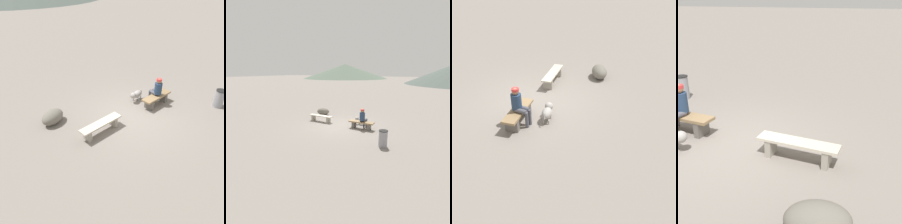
# 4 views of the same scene
# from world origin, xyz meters

# --- Properties ---
(ground) EXTENTS (210.00, 210.00, 0.06)m
(ground) POSITION_xyz_m (0.00, 0.00, -0.03)
(ground) COLOR gray
(bench_left) EXTENTS (1.78, 0.42, 0.45)m
(bench_left) POSITION_xyz_m (-1.72, 0.06, 0.32)
(bench_left) COLOR gray
(bench_left) RESTS_ON ground
(bench_right) EXTENTS (1.58, 0.48, 0.48)m
(bench_right) POSITION_xyz_m (1.44, -0.03, 0.32)
(bench_right) COLOR #605B56
(bench_right) RESTS_ON ground
(seated_person) EXTENTS (0.38, 0.62, 1.27)m
(seated_person) POSITION_xyz_m (1.50, 0.05, 0.75)
(seated_person) COLOR navy
(seated_person) RESTS_ON ground
(dog) EXTENTS (0.83, 0.38, 0.51)m
(dog) POSITION_xyz_m (1.03, 0.82, 0.33)
(dog) COLOR gray
(dog) RESTS_ON ground
(trash_bin) EXTENTS (0.43, 0.43, 0.81)m
(trash_bin) POSITION_xyz_m (3.38, -1.99, 0.40)
(trash_bin) COLOR gray
(trash_bin) RESTS_ON ground
(boulder) EXTENTS (1.15, 0.93, 0.56)m
(boulder) POSITION_xyz_m (-2.74, 1.84, 0.28)
(boulder) COLOR #6B665B
(boulder) RESTS_ON ground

